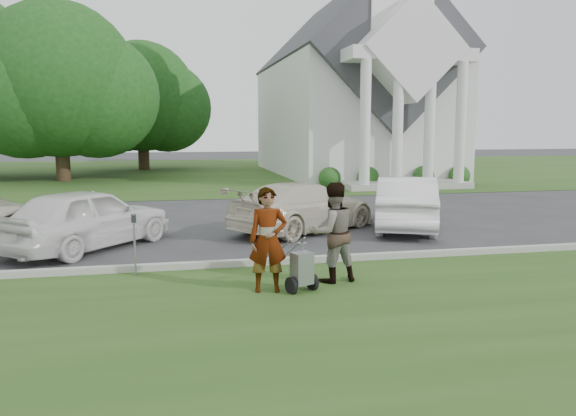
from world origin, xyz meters
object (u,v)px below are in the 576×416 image
object	(u,v)px
church	(352,79)
person_right	(333,233)
tree_left	(58,87)
person_left	(268,241)
parking_meter_near	(134,237)
car_c	(304,207)
car_d	(406,203)
car_b	(87,218)
striping_cart	(301,269)
tree_back	(142,102)

from	to	relation	value
church	person_right	size ratio (longest dim) A/B	12.82
tree_left	person_left	xyz separation A→B (m)	(7.42, -23.36, -4.18)
person_right	parking_meter_near	distance (m)	3.86
car_c	car_d	size ratio (longest dim) A/B	1.04
tree_left	person_right	world-z (taller)	tree_left
church	car_b	bearing A→B (deg)	-123.38
striping_cart	car_d	distance (m)	7.20
church	striping_cart	bearing A→B (deg)	-110.11
tree_left	car_c	distance (m)	20.50
person_right	car_c	distance (m)	5.37
person_left	parking_meter_near	bearing A→B (deg)	152.22
person_left	car_c	distance (m)	6.07
tree_left	parking_meter_near	distance (m)	22.77
parking_meter_near	striping_cart	bearing A→B (deg)	-30.33
tree_left	car_c	xyz separation A→B (m)	(9.45, -17.65, -4.42)
person_left	tree_back	bearing A→B (deg)	102.22
church	parking_meter_near	bearing A→B (deg)	-117.57
person_left	person_right	xyz separation A→B (m)	(1.30, 0.40, 0.01)
person_left	car_c	size ratio (longest dim) A/B	0.39
tree_back	person_left	xyz separation A→B (m)	(3.42, -31.36, -3.80)
tree_back	person_left	world-z (taller)	tree_back
tree_back	car_d	distance (m)	27.49
person_right	car_d	bearing A→B (deg)	-136.61
church	car_d	world-z (taller)	church
car_c	person_left	bearing A→B (deg)	126.55
car_b	car_d	xyz separation A→B (m)	(8.65, 1.07, 0.00)
car_b	car_c	xyz separation A→B (m)	(5.65, 1.28, -0.06)
person_left	parking_meter_near	distance (m)	2.85
person_left	car_b	xyz separation A→B (m)	(-3.62, 4.43, -0.17)
tree_left	car_d	xyz separation A→B (m)	(12.45, -17.86, -4.35)
church	car_d	size ratio (longest dim) A/B	5.25
tree_back	striping_cart	xyz separation A→B (m)	(3.99, -31.50, -4.31)
parking_meter_near	car_c	size ratio (longest dim) A/B	0.26
tree_left	car_b	distance (m)	19.79
car_d	person_left	bearing A→B (deg)	70.56
tree_left	striping_cart	xyz separation A→B (m)	(7.99, -23.50, -4.69)
striping_cart	person_right	distance (m)	1.04
tree_back	car_d	size ratio (longest dim) A/B	2.09
church	tree_left	xyz separation A→B (m)	(-17.01, -1.13, -0.83)
car_b	tree_left	bearing A→B (deg)	-39.05
church	parking_meter_near	world-z (taller)	church
striping_cart	parking_meter_near	distance (m)	3.43
church	person_right	bearing A→B (deg)	-109.00
car_d	car_c	bearing A→B (deg)	19.02
car_b	car_d	size ratio (longest dim) A/B	0.96
striping_cart	person_left	distance (m)	0.78
church	striping_cart	world-z (taller)	church
car_d	striping_cart	bearing A→B (deg)	74.68
parking_meter_near	tree_left	bearing A→B (deg)	103.06
parking_meter_near	person_right	bearing A→B (deg)	-17.89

